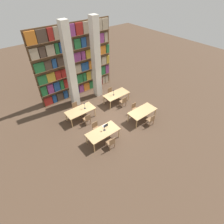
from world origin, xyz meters
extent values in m
plane|color=#4C3828|center=(0.00, 0.00, 0.00)|extent=(40.00, 40.00, 0.00)
cube|color=brown|center=(0.00, 4.29, 2.75)|extent=(6.35, 0.06, 5.50)
cube|color=brown|center=(0.00, 4.29, 0.01)|extent=(6.35, 0.35, 0.03)
cube|color=maroon|center=(-2.77, 4.25, 0.36)|extent=(0.62, 0.20, 0.66)
cube|color=navy|center=(-2.26, 4.25, 0.36)|extent=(0.29, 0.20, 0.66)
cube|color=#47382D|center=(-1.80, 4.25, 0.36)|extent=(0.51, 0.20, 0.66)
cube|color=navy|center=(-1.31, 4.25, 0.36)|extent=(0.34, 0.20, 0.66)
cube|color=tan|center=(-0.83, 4.25, 0.36)|extent=(0.48, 0.20, 0.66)
cube|color=navy|center=(-0.34, 4.25, 0.36)|extent=(0.44, 0.20, 0.66)
cube|color=#84387A|center=(0.15, 4.25, 0.36)|extent=(0.40, 0.20, 0.66)
cube|color=orange|center=(0.66, 4.25, 0.36)|extent=(0.54, 0.20, 0.66)
cube|color=#236B38|center=(1.18, 4.25, 0.36)|extent=(0.45, 0.20, 0.66)
cube|color=#B7932D|center=(1.64, 4.25, 0.36)|extent=(0.42, 0.20, 0.66)
cube|color=maroon|center=(2.10, 4.25, 0.36)|extent=(0.41, 0.20, 0.66)
cube|color=tan|center=(2.48, 4.25, 0.36)|extent=(0.27, 0.20, 0.66)
cube|color=tan|center=(2.82, 4.25, 0.36)|extent=(0.29, 0.20, 0.66)
cube|color=brown|center=(0.00, 4.29, 0.93)|extent=(6.35, 0.35, 0.03)
cube|color=#236B38|center=(-2.87, 4.25, 1.31)|extent=(0.41, 0.20, 0.73)
cube|color=#84387A|center=(-2.37, 4.25, 1.31)|extent=(0.44, 0.20, 0.73)
cube|color=navy|center=(-1.87, 4.25, 1.31)|extent=(0.45, 0.20, 0.73)
cube|color=#236B38|center=(-1.45, 4.25, 1.31)|extent=(0.28, 0.20, 0.73)
cube|color=maroon|center=(-1.10, 4.25, 1.31)|extent=(0.36, 0.20, 0.73)
cube|color=#B7932D|center=(-0.59, 4.25, 1.31)|extent=(0.56, 0.20, 0.73)
cube|color=#236B38|center=(0.04, 4.25, 1.31)|extent=(0.64, 0.20, 0.73)
cube|color=#236B38|center=(0.57, 4.25, 1.31)|extent=(0.28, 0.20, 0.73)
cube|color=#B7932D|center=(0.96, 4.25, 1.31)|extent=(0.40, 0.20, 0.73)
cube|color=tan|center=(1.46, 4.25, 1.31)|extent=(0.53, 0.20, 0.73)
cube|color=navy|center=(1.97, 4.25, 1.31)|extent=(0.36, 0.20, 0.73)
cube|color=#236B38|center=(2.44, 4.25, 1.31)|extent=(0.47, 0.20, 0.73)
cube|color=#84387A|center=(2.89, 4.25, 1.31)|extent=(0.33, 0.20, 0.73)
cube|color=brown|center=(0.00, 4.29, 1.85)|extent=(6.35, 0.35, 0.03)
cube|color=#236B38|center=(-2.76, 4.25, 2.19)|extent=(0.62, 0.20, 0.65)
cube|color=#B7932D|center=(-2.13, 4.25, 2.19)|extent=(0.59, 0.20, 0.65)
cube|color=maroon|center=(-1.58, 4.25, 2.19)|extent=(0.43, 0.20, 0.65)
cube|color=maroon|center=(-1.04, 4.25, 2.19)|extent=(0.56, 0.20, 0.65)
cube|color=tan|center=(-0.45, 4.25, 2.19)|extent=(0.55, 0.20, 0.65)
cube|color=tan|center=(0.10, 4.25, 2.19)|extent=(0.47, 0.20, 0.65)
cube|color=navy|center=(0.71, 4.25, 2.19)|extent=(0.63, 0.20, 0.65)
cube|color=orange|center=(1.29, 4.25, 2.19)|extent=(0.42, 0.20, 0.65)
cube|color=#236B38|center=(1.71, 4.25, 2.19)|extent=(0.36, 0.20, 0.65)
cube|color=tan|center=(2.11, 4.25, 2.19)|extent=(0.36, 0.20, 0.65)
cube|color=tan|center=(2.58, 4.25, 2.19)|extent=(0.45, 0.20, 0.65)
cube|color=#B7932D|center=(2.99, 4.25, 2.19)|extent=(0.28, 0.20, 0.65)
cube|color=brown|center=(0.00, 4.29, 2.77)|extent=(6.35, 0.35, 0.03)
cube|color=#236B38|center=(-2.74, 4.25, 3.11)|extent=(0.68, 0.20, 0.65)
cube|color=#47382D|center=(-2.13, 4.25, 3.11)|extent=(0.49, 0.20, 0.65)
cube|color=navy|center=(-1.68, 4.25, 3.11)|extent=(0.31, 0.20, 0.65)
cube|color=#47382D|center=(-1.22, 4.25, 3.11)|extent=(0.49, 0.20, 0.65)
cube|color=maroon|center=(-0.59, 4.25, 3.11)|extent=(0.65, 0.20, 0.65)
cube|color=#84387A|center=(0.10, 4.25, 3.11)|extent=(0.65, 0.20, 0.65)
cube|color=#84387A|center=(0.67, 4.25, 3.11)|extent=(0.32, 0.20, 0.65)
cube|color=#B7932D|center=(1.21, 4.25, 3.11)|extent=(0.62, 0.20, 0.65)
cube|color=tan|center=(1.82, 4.25, 3.11)|extent=(0.46, 0.20, 0.65)
cube|color=orange|center=(2.43, 4.25, 3.11)|extent=(0.69, 0.20, 0.65)
cube|color=#236B38|center=(2.98, 4.25, 3.11)|extent=(0.29, 0.20, 0.65)
cube|color=brown|center=(0.00, 4.29, 3.68)|extent=(6.35, 0.35, 0.03)
cube|color=tan|center=(-2.81, 4.25, 4.05)|extent=(0.52, 0.20, 0.70)
cube|color=#47382D|center=(-2.29, 4.25, 4.05)|extent=(0.41, 0.20, 0.70)
cube|color=tan|center=(-1.74, 4.25, 4.05)|extent=(0.56, 0.20, 0.70)
cube|color=#236B38|center=(-1.28, 4.25, 4.05)|extent=(0.25, 0.20, 0.70)
cube|color=navy|center=(-0.84, 4.25, 4.05)|extent=(0.51, 0.20, 0.70)
cube|color=#47382D|center=(-0.27, 4.25, 4.05)|extent=(0.53, 0.20, 0.70)
cube|color=#236B38|center=(0.28, 4.25, 4.05)|extent=(0.50, 0.20, 0.70)
cube|color=navy|center=(0.81, 4.25, 4.05)|extent=(0.39, 0.20, 0.70)
cube|color=#47382D|center=(1.16, 4.25, 4.05)|extent=(0.25, 0.20, 0.70)
cube|color=#84387A|center=(1.61, 4.25, 4.05)|extent=(0.58, 0.20, 0.70)
cube|color=#84387A|center=(2.28, 4.25, 4.05)|extent=(0.70, 0.20, 0.70)
cube|color=tan|center=(2.83, 4.25, 4.05)|extent=(0.29, 0.20, 0.70)
cube|color=brown|center=(0.00, 4.29, 4.60)|extent=(6.35, 0.35, 0.03)
cube|color=orange|center=(-2.76, 4.25, 5.01)|extent=(0.64, 0.20, 0.79)
cube|color=#47382D|center=(-2.08, 4.25, 5.01)|extent=(0.64, 0.20, 0.79)
cube|color=maroon|center=(-1.51, 4.25, 5.01)|extent=(0.37, 0.20, 0.79)
cube|color=tan|center=(-1.14, 4.25, 5.01)|extent=(0.31, 0.20, 0.79)
cube|color=#47382D|center=(-0.70, 4.25, 5.01)|extent=(0.47, 0.20, 0.79)
cube|color=#84387A|center=(-0.08, 4.25, 5.01)|extent=(0.62, 0.20, 0.79)
cube|color=maroon|center=(0.57, 4.25, 5.01)|extent=(0.56, 0.20, 0.79)
cube|color=tan|center=(1.17, 4.25, 5.01)|extent=(0.58, 0.20, 0.79)
cube|color=maroon|center=(1.71, 4.25, 5.01)|extent=(0.44, 0.20, 0.79)
cube|color=tan|center=(2.24, 4.25, 5.01)|extent=(0.51, 0.20, 0.79)
cube|color=tan|center=(2.79, 4.25, 5.01)|extent=(0.52, 0.20, 0.79)
cube|color=silver|center=(-1.05, 3.07, 3.00)|extent=(0.52, 0.52, 6.00)
cube|color=silver|center=(1.05, 3.07, 3.00)|extent=(0.52, 0.52, 6.00)
cube|color=tan|center=(-1.61, -1.30, 0.74)|extent=(1.99, 0.96, 0.04)
cylinder|color=tan|center=(-2.53, -1.70, 0.36)|extent=(0.07, 0.07, 0.72)
cylinder|color=tan|center=(-0.70, -1.70, 0.36)|extent=(0.07, 0.07, 0.72)
cylinder|color=tan|center=(-2.53, -0.90, 0.36)|extent=(0.07, 0.07, 0.72)
cylinder|color=tan|center=(-0.70, -0.90, 0.36)|extent=(0.07, 0.07, 0.72)
cylinder|color=olive|center=(-1.78, -1.83, 0.21)|extent=(0.04, 0.04, 0.41)
cylinder|color=olive|center=(-1.42, -1.83, 0.21)|extent=(0.04, 0.04, 0.41)
cylinder|color=olive|center=(-1.78, -2.17, 0.21)|extent=(0.04, 0.04, 0.41)
cylinder|color=olive|center=(-1.42, -2.17, 0.21)|extent=(0.04, 0.04, 0.41)
cube|color=olive|center=(-1.60, -2.00, 0.43)|extent=(0.42, 0.40, 0.04)
cube|color=olive|center=(-1.60, -2.18, 0.66)|extent=(0.40, 0.03, 0.42)
cylinder|color=olive|center=(-1.42, -0.77, 0.21)|extent=(0.04, 0.04, 0.41)
cylinder|color=olive|center=(-1.78, -0.77, 0.21)|extent=(0.04, 0.04, 0.41)
cylinder|color=olive|center=(-1.42, -0.43, 0.21)|extent=(0.04, 0.04, 0.41)
cylinder|color=olive|center=(-1.78, -0.43, 0.21)|extent=(0.04, 0.04, 0.41)
cube|color=olive|center=(-1.60, -0.60, 0.43)|extent=(0.42, 0.40, 0.04)
cube|color=olive|center=(-1.60, -0.41, 0.66)|extent=(0.40, 0.03, 0.42)
cylinder|color=#232328|center=(-1.47, -1.25, 0.76)|extent=(0.14, 0.14, 0.01)
cylinder|color=#232328|center=(-1.47, -1.25, 0.92)|extent=(0.02, 0.02, 0.31)
cone|color=#232328|center=(-1.47, -1.25, 1.11)|extent=(0.11, 0.11, 0.07)
cube|color=silver|center=(-1.23, -0.98, 0.76)|extent=(0.32, 0.22, 0.01)
cube|color=black|center=(-1.23, -1.09, 0.87)|extent=(0.32, 0.01, 0.20)
cube|color=tan|center=(1.64, -1.40, 0.74)|extent=(1.99, 0.96, 0.04)
cylinder|color=tan|center=(0.72, -1.81, 0.36)|extent=(0.07, 0.07, 0.72)
cylinder|color=tan|center=(2.55, -1.81, 0.36)|extent=(0.07, 0.07, 0.72)
cylinder|color=tan|center=(0.72, -1.00, 0.36)|extent=(0.07, 0.07, 0.72)
cylinder|color=tan|center=(2.55, -1.00, 0.36)|extent=(0.07, 0.07, 0.72)
cylinder|color=olive|center=(1.50, -1.94, 0.21)|extent=(0.04, 0.04, 0.41)
cylinder|color=olive|center=(1.86, -1.94, 0.21)|extent=(0.04, 0.04, 0.41)
cylinder|color=olive|center=(1.50, -2.28, 0.21)|extent=(0.04, 0.04, 0.41)
cylinder|color=olive|center=(1.86, -2.28, 0.21)|extent=(0.04, 0.04, 0.41)
cube|color=olive|center=(1.68, -2.11, 0.43)|extent=(0.42, 0.40, 0.04)
cube|color=olive|center=(1.68, -2.29, 0.66)|extent=(0.40, 0.03, 0.42)
cylinder|color=olive|center=(1.86, -0.87, 0.21)|extent=(0.04, 0.04, 0.41)
cylinder|color=olive|center=(1.50, -0.87, 0.21)|extent=(0.04, 0.04, 0.41)
cylinder|color=olive|center=(1.86, -0.53, 0.21)|extent=(0.04, 0.04, 0.41)
cylinder|color=olive|center=(1.50, -0.53, 0.21)|extent=(0.04, 0.04, 0.41)
cube|color=olive|center=(1.68, -0.70, 0.43)|extent=(0.42, 0.40, 0.04)
cube|color=olive|center=(1.68, -0.52, 0.66)|extent=(0.40, 0.03, 0.42)
cube|color=tan|center=(-1.63, 1.31, 0.74)|extent=(1.99, 0.96, 0.04)
cylinder|color=tan|center=(-2.54, 0.91, 0.36)|extent=(0.07, 0.07, 0.72)
cylinder|color=tan|center=(-0.71, 0.91, 0.36)|extent=(0.07, 0.07, 0.72)
cylinder|color=tan|center=(-2.54, 1.71, 0.36)|extent=(0.07, 0.07, 0.72)
cylinder|color=tan|center=(-0.71, 1.71, 0.36)|extent=(0.07, 0.07, 0.72)
cylinder|color=olive|center=(-1.77, 0.78, 0.21)|extent=(0.04, 0.04, 0.41)
cylinder|color=olive|center=(-1.41, 0.78, 0.21)|extent=(0.04, 0.04, 0.41)
cylinder|color=olive|center=(-1.77, 0.44, 0.21)|extent=(0.04, 0.04, 0.41)
cylinder|color=olive|center=(-1.41, 0.44, 0.21)|extent=(0.04, 0.04, 0.41)
cube|color=olive|center=(-1.59, 0.61, 0.43)|extent=(0.42, 0.40, 0.04)
cube|color=olive|center=(-1.59, 0.42, 0.66)|extent=(0.40, 0.03, 0.42)
cylinder|color=olive|center=(-1.41, 1.84, 0.21)|extent=(0.04, 0.04, 0.41)
cylinder|color=olive|center=(-1.77, 1.84, 0.21)|extent=(0.04, 0.04, 0.41)
cylinder|color=olive|center=(-1.41, 2.18, 0.21)|extent=(0.04, 0.04, 0.41)
cylinder|color=olive|center=(-1.77, 2.18, 0.21)|extent=(0.04, 0.04, 0.41)
cube|color=olive|center=(-1.59, 2.01, 0.43)|extent=(0.42, 0.40, 0.04)
cube|color=olive|center=(-1.59, 2.19, 0.66)|extent=(0.40, 0.03, 0.42)
cylinder|color=#232328|center=(-1.28, 1.27, 0.76)|extent=(0.14, 0.14, 0.01)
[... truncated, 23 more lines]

